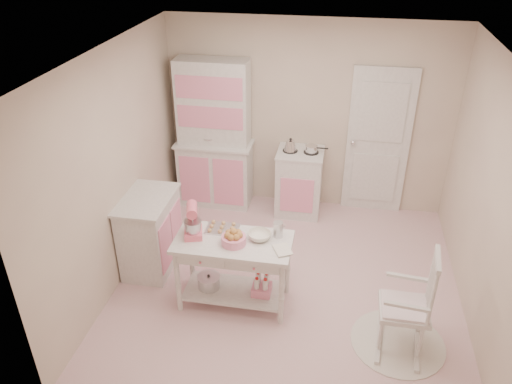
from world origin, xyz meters
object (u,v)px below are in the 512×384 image
at_px(rocking_chair, 406,300).
at_px(bread_basket, 234,240).
at_px(base_cabinet, 150,232).
at_px(work_table, 234,272).
at_px(stove, 299,182).
at_px(stand_mixer, 193,221).
at_px(hutch, 214,135).

bearing_deg(rocking_chair, bread_basket, 177.11).
distance_m(base_cabinet, bread_basket, 1.28).
bearing_deg(work_table, bread_basket, -68.20).
bearing_deg(work_table, base_cabinet, 157.31).
height_order(base_cabinet, rocking_chair, rocking_chair).
bearing_deg(base_cabinet, work_table, -22.69).
distance_m(work_table, bread_basket, 0.45).
height_order(stove, base_cabinet, same).
relative_size(stove, stand_mixer, 2.71).
distance_m(work_table, stand_mixer, 0.71).
height_order(hutch, stove, hutch).
relative_size(work_table, stand_mixer, 3.53).
height_order(base_cabinet, bread_basket, base_cabinet).
height_order(stove, stand_mixer, stand_mixer).
bearing_deg(work_table, rocking_chair, -10.27).
bearing_deg(hutch, base_cabinet, -103.25).
xyz_separation_m(hutch, stand_mixer, (0.30, -2.03, -0.07)).
xyz_separation_m(stove, base_cabinet, (-1.57, -1.54, 0.00)).
relative_size(hutch, base_cabinet, 2.26).
distance_m(stove, bread_basket, 2.13).
xyz_separation_m(stand_mixer, bread_basket, (0.44, -0.07, -0.12)).
xyz_separation_m(hutch, work_table, (0.72, -2.05, -0.64)).
relative_size(hutch, rocking_chair, 1.89).
bearing_deg(rocking_chair, stove, 123.98).
relative_size(rocking_chair, stand_mixer, 3.24).
xyz_separation_m(stove, rocking_chair, (1.23, -2.31, 0.09)).
distance_m(hutch, bread_basket, 2.23).
height_order(hutch, base_cabinet, hutch).
relative_size(rocking_chair, work_table, 0.92).
height_order(rocking_chair, work_table, rocking_chair).
xyz_separation_m(base_cabinet, bread_basket, (1.11, -0.51, 0.39)).
bearing_deg(stand_mixer, stove, 49.00).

